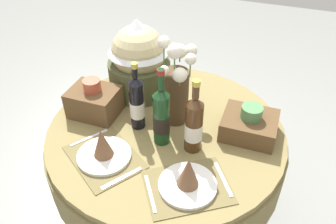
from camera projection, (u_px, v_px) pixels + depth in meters
ground at (166, 220)px, 2.16m from camera, size 8.00×8.00×0.00m
dining_table at (166, 150)px, 1.78m from camera, size 1.19×1.19×0.77m
place_setting_left at (103, 150)px, 1.50m from camera, size 0.43×0.41×0.16m
place_setting_right at (188, 179)px, 1.37m from camera, size 0.43×0.40×0.16m
flower_vase at (176, 86)px, 1.63m from camera, size 0.19×0.28×0.45m
wine_bottle_left at (137, 103)px, 1.62m from camera, size 0.07×0.07×0.36m
wine_bottle_centre at (194, 124)px, 1.49m from camera, size 0.08×0.08×0.37m
wine_bottle_right at (161, 116)px, 1.53m from camera, size 0.08×0.08×0.39m
gift_tub_back_left at (139, 55)px, 1.82m from camera, size 0.34×0.34×0.43m
woven_basket_side_left at (94, 101)px, 1.74m from camera, size 0.24×0.19×0.20m
woven_basket_side_right at (249, 124)px, 1.62m from camera, size 0.25×0.22×0.16m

